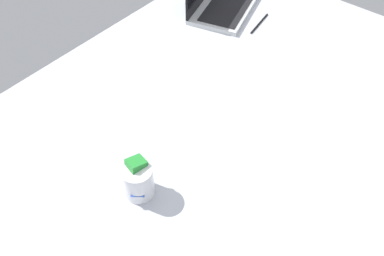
% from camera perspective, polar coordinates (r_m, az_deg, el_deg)
% --- Properties ---
extents(bed_mattress, '(1.80, 1.40, 0.18)m').
position_cam_1_polar(bed_mattress, '(1.51, 5.47, 0.37)').
color(bed_mattress, '#B7BCC6').
rests_on(bed_mattress, ground).
extents(laptop, '(0.38, 0.31, 0.23)m').
position_cam_1_polar(laptop, '(1.92, 3.61, 17.29)').
color(laptop, '#B7BABC').
rests_on(laptop, bed_mattress).
extents(snack_cup, '(0.09, 0.09, 0.13)m').
position_cam_1_polar(snack_cup, '(1.18, -7.52, -7.27)').
color(snack_cup, silver).
rests_on(snack_cup, bed_mattress).
extents(charger_cable, '(0.17, 0.03, 0.01)m').
position_cam_1_polar(charger_cable, '(1.86, 9.41, 14.23)').
color(charger_cable, black).
rests_on(charger_cable, bed_mattress).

